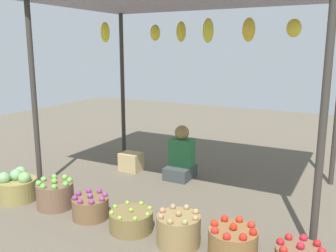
% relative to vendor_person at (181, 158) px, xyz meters
% --- Properties ---
extents(ground_plane, '(14.00, 14.00, 0.00)m').
position_rel_vendor_person_xyz_m(ground_plane, '(0.22, -0.25, -0.30)').
color(ground_plane, brown).
extents(market_stall_structure, '(3.80, 2.30, 2.49)m').
position_rel_vendor_person_xyz_m(market_stall_structure, '(0.23, -0.24, 2.00)').
color(market_stall_structure, '#38332D').
rests_on(market_stall_structure, ground).
extents(vendor_person, '(0.36, 0.44, 0.78)m').
position_rel_vendor_person_xyz_m(vendor_person, '(0.00, 0.00, 0.00)').
color(vendor_person, '#394040').
rests_on(vendor_person, ground).
extents(basket_cabbages, '(0.47, 0.47, 0.40)m').
position_rel_vendor_person_xyz_m(basket_cabbages, '(-1.45, -1.69, -0.13)').
color(basket_cabbages, olive).
rests_on(basket_cabbages, ground).
extents(basket_green_apples, '(0.43, 0.43, 0.36)m').
position_rel_vendor_person_xyz_m(basket_green_apples, '(-0.87, -1.63, -0.14)').
color(basket_green_apples, brown).
rests_on(basket_green_apples, ground).
extents(basket_purple_onions, '(0.41, 0.41, 0.29)m').
position_rel_vendor_person_xyz_m(basket_purple_onions, '(-0.32, -1.66, -0.17)').
color(basket_purple_onions, brown).
rests_on(basket_purple_onions, ground).
extents(basket_limes, '(0.45, 0.45, 0.25)m').
position_rel_vendor_person_xyz_m(basket_limes, '(0.25, -1.69, -0.19)').
color(basket_limes, brown).
rests_on(basket_limes, ground).
extents(basket_potatoes, '(0.43, 0.43, 0.35)m').
position_rel_vendor_person_xyz_m(basket_potatoes, '(0.81, -1.71, -0.15)').
color(basket_potatoes, olive).
rests_on(basket_potatoes, ground).
extents(basket_red_tomatoes, '(0.44, 0.44, 0.36)m').
position_rel_vendor_person_xyz_m(basket_red_tomatoes, '(1.36, -1.74, -0.14)').
color(basket_red_tomatoes, brown).
rests_on(basket_red_tomatoes, ground).
extents(wooden_crate_near_vendor, '(0.32, 0.26, 0.28)m').
position_rel_vendor_person_xyz_m(wooden_crate_near_vendor, '(-0.82, -0.08, -0.16)').
color(wooden_crate_near_vendor, tan).
rests_on(wooden_crate_near_vendor, ground).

